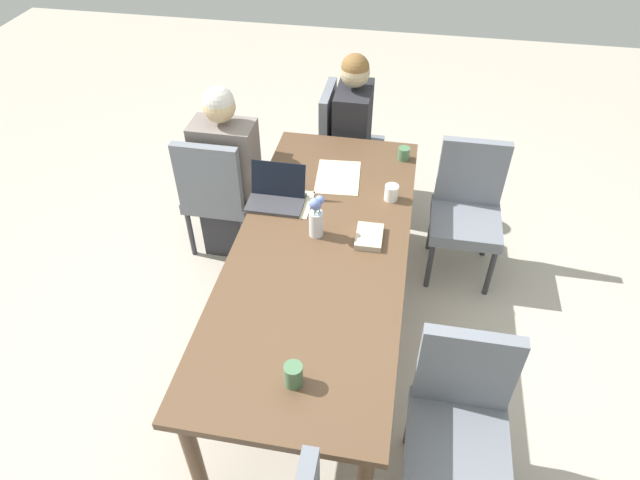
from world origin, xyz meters
The scene contains 16 objects.
ground_plane centered at (0.00, 0.00, 0.00)m, with size 10.00×10.00×0.00m, color #B2A899.
dining_table centered at (0.00, 0.00, 0.65)m, with size 2.23×0.91×0.72m.
chair_head_left_left_near centered at (-1.43, -0.09, 0.50)m, with size 0.44×0.44×0.90m.
person_head_left_left_near centered at (-1.37, -0.01, 0.53)m, with size 0.40×0.36×1.19m.
chair_near_left_mid centered at (-0.68, -0.81, 0.50)m, with size 0.44×0.44×0.90m.
person_near_left_mid centered at (-0.76, -0.75, 0.53)m, with size 0.36×0.40×1.19m.
chair_far_left_far centered at (0.72, 0.75, 0.50)m, with size 0.44×0.44×0.90m.
chair_far_right_near centered at (-0.81, 0.81, 0.50)m, with size 0.44×0.44×0.90m.
flower_vase centered at (-0.10, -0.04, 0.85)m, with size 0.09×0.08×0.25m.
placemat_head_left_left_near centered at (-0.64, -0.01, 0.73)m, with size 0.36×0.26×0.00m, color beige.
placemat_near_left_mid centered at (-0.34, -0.29, 0.73)m, with size 0.36×0.26×0.00m, color beige.
laptop_near_left_mid centered at (-0.34, -0.31, 0.77)m, with size 0.22×0.32×0.21m.
coffee_mug_near_left centered at (-0.48, 0.33, 0.77)m, with size 0.08×0.08×0.09m, color white.
coffee_mug_near_right centered at (0.83, 0.04, 0.78)m, with size 0.08×0.08×0.11m, color #47704C.
coffee_mug_centre_left centered at (-0.92, 0.37, 0.76)m, with size 0.08×0.08×0.08m, color #47704C.
book_red_cover centered at (-0.11, 0.24, 0.74)m, with size 0.20×0.14×0.03m, color #B2A38E.
Camera 1 is at (2.11, 0.38, 2.65)m, focal length 31.10 mm.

